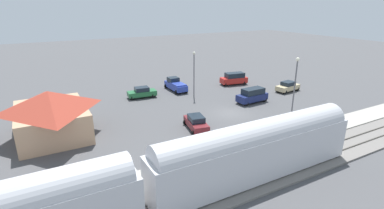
{
  "coord_description": "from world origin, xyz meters",
  "views": [
    {
      "loc": [
        -30.84,
        23.33,
        14.38
      ],
      "look_at": [
        3.28,
        4.3,
        1.0
      ],
      "focal_mm": 27.73,
      "sensor_mm": 36.0,
      "label": 1
    }
  ],
  "objects_px": {
    "sedan_maroon": "(196,122)",
    "pickup_blue": "(176,85)",
    "pedestrian_waiting_far": "(275,132)",
    "suv_navy": "(252,95)",
    "suv_red": "(234,78)",
    "station_building": "(51,113)",
    "light_pole_near_platform": "(295,85)",
    "sedan_green": "(142,92)",
    "sedan_tan": "(288,86)",
    "light_pole_lot_center": "(194,69)",
    "pedestrian_on_platform": "(320,121)"
  },
  "relations": [
    {
      "from": "pedestrian_on_platform",
      "to": "light_pole_lot_center",
      "type": "relative_size",
      "value": 0.23
    },
    {
      "from": "pickup_blue",
      "to": "pedestrian_waiting_far",
      "type": "bearing_deg",
      "value": -179.45
    },
    {
      "from": "sedan_maroon",
      "to": "pedestrian_on_platform",
      "type": "bearing_deg",
      "value": -120.91
    },
    {
      "from": "pedestrian_waiting_far",
      "to": "sedan_maroon",
      "type": "height_order",
      "value": "pedestrian_waiting_far"
    },
    {
      "from": "sedan_maroon",
      "to": "pedestrian_waiting_far",
      "type": "bearing_deg",
      "value": -143.47
    },
    {
      "from": "sedan_tan",
      "to": "light_pole_lot_center",
      "type": "xyz_separation_m",
      "value": [
        4.98,
        15.68,
        3.77
      ]
    },
    {
      "from": "suv_red",
      "to": "light_pole_near_platform",
      "type": "bearing_deg",
      "value": 163.28
    },
    {
      "from": "sedan_maroon",
      "to": "suv_red",
      "type": "height_order",
      "value": "suv_red"
    },
    {
      "from": "suv_red",
      "to": "sedan_tan",
      "type": "xyz_separation_m",
      "value": [
        -8.2,
        -5.29,
        -0.27
      ]
    },
    {
      "from": "station_building",
      "to": "light_pole_lot_center",
      "type": "height_order",
      "value": "light_pole_lot_center"
    },
    {
      "from": "pedestrian_waiting_far",
      "to": "sedan_green",
      "type": "height_order",
      "value": "pedestrian_waiting_far"
    },
    {
      "from": "pedestrian_waiting_far",
      "to": "light_pole_lot_center",
      "type": "bearing_deg",
      "value": -2.01
    },
    {
      "from": "sedan_maroon",
      "to": "sedan_tan",
      "type": "height_order",
      "value": "same"
    },
    {
      "from": "suv_red",
      "to": "sedan_green",
      "type": "relative_size",
      "value": 1.11
    },
    {
      "from": "sedan_green",
      "to": "pickup_blue",
      "type": "bearing_deg",
      "value": -80.54
    },
    {
      "from": "sedan_maroon",
      "to": "light_pole_lot_center",
      "type": "distance_m",
      "value": 13.46
    },
    {
      "from": "station_building",
      "to": "sedan_green",
      "type": "distance_m",
      "value": 16.45
    },
    {
      "from": "station_building",
      "to": "pickup_blue",
      "type": "height_order",
      "value": "station_building"
    },
    {
      "from": "suv_navy",
      "to": "sedan_tan",
      "type": "xyz_separation_m",
      "value": [
        1.7,
        -9.25,
        -0.27
      ]
    },
    {
      "from": "pedestrian_waiting_far",
      "to": "pickup_blue",
      "type": "distance_m",
      "value": 23.68
    },
    {
      "from": "suv_red",
      "to": "suv_navy",
      "type": "bearing_deg",
      "value": 158.2
    },
    {
      "from": "pickup_blue",
      "to": "sedan_tan",
      "type": "height_order",
      "value": "pickup_blue"
    },
    {
      "from": "suv_red",
      "to": "station_building",
      "type": "bearing_deg",
      "value": 104.46
    },
    {
      "from": "station_building",
      "to": "suv_red",
      "type": "height_order",
      "value": "station_building"
    },
    {
      "from": "pickup_blue",
      "to": "light_pole_near_platform",
      "type": "bearing_deg",
      "value": -165.44
    },
    {
      "from": "pedestrian_waiting_far",
      "to": "pickup_blue",
      "type": "relative_size",
      "value": 0.32
    },
    {
      "from": "station_building",
      "to": "sedan_maroon",
      "type": "height_order",
      "value": "station_building"
    },
    {
      "from": "pedestrian_waiting_far",
      "to": "suv_navy",
      "type": "bearing_deg",
      "value": -30.39
    },
    {
      "from": "pedestrian_on_platform",
      "to": "sedan_green",
      "type": "relative_size",
      "value": 0.37
    },
    {
      "from": "pedestrian_waiting_far",
      "to": "light_pole_near_platform",
      "type": "xyz_separation_m",
      "value": [
        2.64,
        -5.24,
        4.0
      ]
    },
    {
      "from": "sedan_maroon",
      "to": "light_pole_lot_center",
      "type": "height_order",
      "value": "light_pole_lot_center"
    },
    {
      "from": "sedan_tan",
      "to": "sedan_green",
      "type": "bearing_deg",
      "value": 69.12
    },
    {
      "from": "pedestrian_on_platform",
      "to": "light_pole_lot_center",
      "type": "bearing_deg",
      "value": 18.61
    },
    {
      "from": "pickup_blue",
      "to": "light_pole_near_platform",
      "type": "height_order",
      "value": "light_pole_near_platform"
    },
    {
      "from": "pickup_blue",
      "to": "light_pole_lot_center",
      "type": "distance_m",
      "value": 6.17
    },
    {
      "from": "station_building",
      "to": "sedan_tan",
      "type": "bearing_deg",
      "value": -90.09
    },
    {
      "from": "sedan_maroon",
      "to": "suv_navy",
      "type": "xyz_separation_m",
      "value": [
        4.69,
        -12.56,
        0.27
      ]
    },
    {
      "from": "sedan_maroon",
      "to": "pickup_blue",
      "type": "relative_size",
      "value": 0.88
    },
    {
      "from": "suv_navy",
      "to": "light_pole_near_platform",
      "type": "distance_m",
      "value": 10.47
    },
    {
      "from": "pedestrian_waiting_far",
      "to": "suv_red",
      "type": "distance_m",
      "value": 24.61
    },
    {
      "from": "sedan_green",
      "to": "pickup_blue",
      "type": "xyz_separation_m",
      "value": [
        1.09,
        -6.52,
        0.15
      ]
    },
    {
      "from": "station_building",
      "to": "sedan_tan",
      "type": "relative_size",
      "value": 2.2
    },
    {
      "from": "suv_navy",
      "to": "suv_red",
      "type": "relative_size",
      "value": 0.97
    },
    {
      "from": "pedestrian_on_platform",
      "to": "sedan_maroon",
      "type": "distance_m",
      "value": 14.55
    },
    {
      "from": "station_building",
      "to": "suv_red",
      "type": "distance_m",
      "value": 32.66
    },
    {
      "from": "suv_navy",
      "to": "light_pole_lot_center",
      "type": "distance_m",
      "value": 9.91
    },
    {
      "from": "station_building",
      "to": "sedan_green",
      "type": "xyz_separation_m",
      "value": [
        8.75,
        -13.8,
        -1.87
      ]
    },
    {
      "from": "light_pole_near_platform",
      "to": "pickup_blue",
      "type": "bearing_deg",
      "value": 14.56
    },
    {
      "from": "suv_navy",
      "to": "light_pole_near_platform",
      "type": "xyz_separation_m",
      "value": [
        -9.44,
        1.85,
        4.13
      ]
    },
    {
      "from": "pedestrian_waiting_far",
      "to": "sedan_green",
      "type": "bearing_deg",
      "value": 16.63
    }
  ]
}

